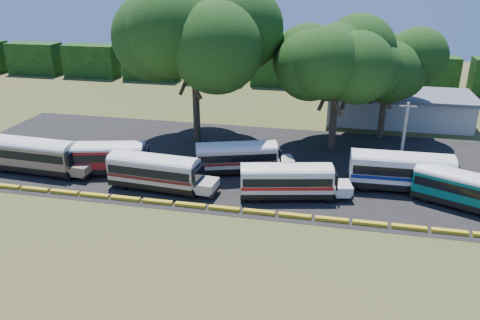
% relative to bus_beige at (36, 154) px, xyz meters
% --- Properties ---
extents(ground, '(160.00, 160.00, 0.00)m').
position_rel_bus_beige_xyz_m(ground, '(18.68, -4.90, -2.03)').
color(ground, '#354E1A').
rests_on(ground, ground).
extents(asphalt_strip, '(64.00, 24.00, 0.02)m').
position_rel_bus_beige_xyz_m(asphalt_strip, '(19.68, 7.10, -2.02)').
color(asphalt_strip, black).
rests_on(asphalt_strip, ground).
extents(curb, '(53.70, 0.45, 0.30)m').
position_rel_bus_beige_xyz_m(curb, '(18.68, -3.90, -1.88)').
color(curb, yellow).
rests_on(curb, ground).
extents(terminal_building, '(19.00, 9.00, 4.00)m').
position_rel_bus_beige_xyz_m(terminal_building, '(36.68, 25.10, -0.00)').
color(terminal_building, beige).
rests_on(terminal_building, ground).
extents(treeline_backdrop, '(130.00, 4.00, 6.00)m').
position_rel_bus_beige_xyz_m(treeline_backdrop, '(18.68, 43.10, 0.97)').
color(treeline_backdrop, black).
rests_on(treeline_backdrop, ground).
extents(bus_beige, '(10.92, 3.26, 3.55)m').
position_rel_bus_beige_xyz_m(bus_beige, '(0.00, 0.00, 0.00)').
color(bus_beige, black).
rests_on(bus_beige, ground).
extents(bus_red, '(10.40, 4.80, 3.32)m').
position_rel_bus_beige_xyz_m(bus_red, '(6.80, 1.16, -0.13)').
color(bus_red, black).
rests_on(bus_red, ground).
extents(bus_cream_west, '(10.42, 3.32, 3.37)m').
position_rel_bus_beige_xyz_m(bus_cream_west, '(13.09, -1.14, -0.13)').
color(bus_cream_west, black).
rests_on(bus_cream_west, ground).
extents(bus_cream_east, '(10.06, 5.37, 3.22)m').
position_rel_bus_beige_xyz_m(bus_cream_east, '(19.67, 4.16, -0.21)').
color(bus_cream_east, black).
rests_on(bus_cream_east, ground).
extents(bus_white_red, '(10.16, 4.50, 3.25)m').
position_rel_bus_beige_xyz_m(bus_white_red, '(25.20, -0.43, -0.20)').
color(bus_white_red, black).
rests_on(bus_white_red, ground).
extents(bus_white_blue, '(11.15, 3.03, 3.64)m').
position_rel_bus_beige_xyz_m(bus_white_blue, '(35.25, 3.46, 0.03)').
color(bus_white_blue, black).
rests_on(bus_white_blue, ground).
extents(bus_teal, '(9.95, 6.34, 3.24)m').
position_rel_bus_beige_xyz_m(bus_teal, '(40.18, 0.84, -0.17)').
color(bus_teal, black).
rests_on(bus_teal, ground).
extents(tree_west, '(13.43, 13.43, 17.19)m').
position_rel_bus_beige_xyz_m(tree_west, '(12.86, 12.39, 10.20)').
color(tree_west, '#332619').
rests_on(tree_west, ground).
extents(tree_center, '(11.16, 11.16, 13.96)m').
position_rel_bus_beige_xyz_m(tree_center, '(28.58, 13.00, 7.80)').
color(tree_center, '#332619').
rests_on(tree_center, ground).
extents(tree_east, '(9.41, 9.41, 12.37)m').
position_rel_bus_beige_xyz_m(tree_east, '(34.30, 18.59, 6.84)').
color(tree_east, '#332619').
rests_on(tree_east, ground).
extents(utility_pole, '(1.60, 0.30, 7.28)m').
position_rel_bus_beige_xyz_m(utility_pole, '(35.49, 7.48, 1.72)').
color(utility_pole, gray).
rests_on(utility_pole, ground).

